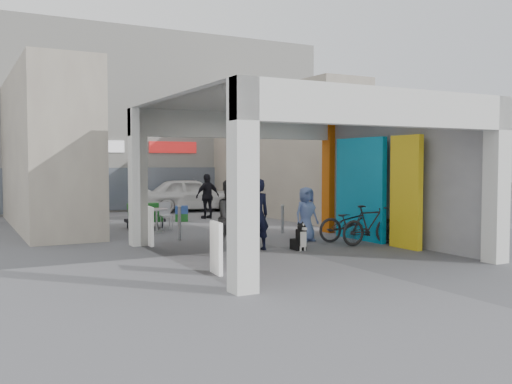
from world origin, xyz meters
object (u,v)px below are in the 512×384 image
man_crates (208,196)px  bicycle_front (351,223)px  border_collie (300,239)px  bicycle_rear (370,225)px  produce_stand (145,218)px  man_elderly (306,214)px  man_back_turned (232,218)px  white_van (191,194)px  man_with_dog (257,215)px  cafe_set (150,222)px

man_crates → bicycle_front: bearing=88.7°
border_collie → bicycle_front: (2.08, 0.70, 0.23)m
bicycle_front → bicycle_rear: size_ratio=1.12×
produce_stand → man_elderly: bearing=-44.9°
man_back_turned → man_crates: 8.75m
produce_stand → border_collie: bearing=-58.3°
produce_stand → man_crates: (3.03, 1.93, 0.53)m
man_elderly → bicycle_rear: man_elderly is taller
white_van → bicycle_rear: bearing=-166.2°
border_collie → white_van: size_ratio=0.17×
produce_stand → border_collie: 6.60m
bicycle_rear → border_collie: bearing=87.8°
bicycle_front → white_van: white_van is taller
man_elderly → man_with_dog: bearing=-163.6°
bicycle_rear → white_van: (-0.34, 11.67, 0.21)m
border_collie → man_with_dog: 1.19m
man_elderly → border_collie: bearing=-134.4°
bicycle_front → man_with_dog: bearing=101.0°
produce_stand → man_with_dog: 5.94m
cafe_set → bicycle_front: bearing=-48.2°
man_back_turned → bicycle_rear: man_back_turned is taller
cafe_set → border_collie: size_ratio=2.02×
border_collie → man_elderly: size_ratio=0.48×
man_crates → white_van: (0.66, 3.36, -0.12)m
produce_stand → cafe_set: bearing=-82.6°
white_van → bicycle_front: bearing=-166.1°
bicycle_front → white_van: size_ratio=0.45×
produce_stand → man_with_dog: size_ratio=0.70×
man_back_turned → cafe_set: bearing=84.9°
man_with_dog → white_van: (2.65, 11.11, -0.14)m
cafe_set → bicycle_rear: (4.14, -5.42, 0.21)m
man_back_turned → bicycle_front: (3.91, 0.72, -0.36)m
man_back_turned → bicycle_front: size_ratio=0.90×
man_crates → bicycle_rear: size_ratio=0.98×
man_elderly → white_van: size_ratio=0.34×
man_back_turned → bicycle_front: 3.99m
man_crates → bicycle_front: (0.99, -7.53, -0.34)m
man_elderly → man_crates: 6.95m
produce_stand → bicycle_front: bicycle_front is taller
man_with_dog → white_van: 11.42m
border_collie → man_elderly: man_elderly is taller
border_collie → man_back_turned: man_back_turned is taller
man_with_dog → bicycle_front: man_with_dog is taller
cafe_set → border_collie: (2.07, -5.34, -0.03)m
man_with_dog → white_van: bearing=-103.7°
man_elderly → bicycle_rear: 1.75m
cafe_set → man_with_dog: man_with_dog is taller
cafe_set → bicycle_front: (4.14, -4.64, 0.20)m
bicycle_front → white_van: (-0.34, 10.89, 0.22)m
man_crates → bicycle_rear: (0.99, -8.32, -0.33)m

